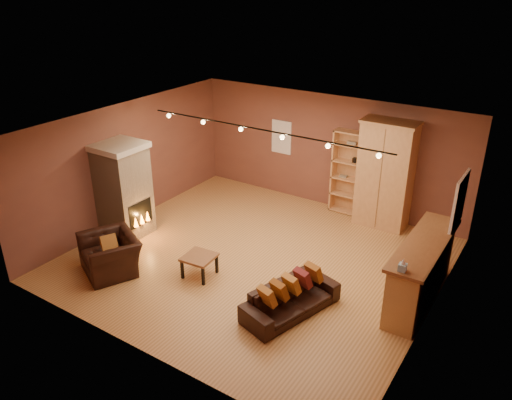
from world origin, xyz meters
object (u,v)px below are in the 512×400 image
Objects in this scene: bookcase at (350,172)px; fireplace at (124,190)px; armchair at (110,249)px; loveseat at (291,294)px; armoire at (385,174)px; coffee_table at (199,259)px; bar_counter at (421,271)px.

fireplace is at bearing -134.76° from bookcase.
loveseat is at bearing 37.94° from armchair.
armoire is 1.32× the size of loveseat.
armchair reaches higher than loveseat.
bookcase is 1.53× the size of armchair.
coffee_table is at bearing -11.22° from fireplace.
loveseat is at bearing -91.67° from armoire.
bar_counter is at bearing 49.56° from armchair.
bookcase is 1.09× the size of loveseat.
bar_counter is at bearing -46.74° from bookcase.
fireplace reaches higher than armchair.
bookcase is at bearing 27.22° from loveseat.
armoire is 4.00× the size of coffee_table.
coffee_table is (1.57, 0.81, -0.13)m from armchair.
coffee_table is (-3.78, -1.54, -0.23)m from bar_counter.
armchair reaches higher than coffee_table.
bar_counter is 5.84m from armchair.
armoire is at bearing -12.78° from bookcase.
bookcase is 0.83× the size of armoire.
armchair is at bearing -55.42° from fireplace.
bookcase reaches higher than bar_counter.
coffee_table is at bearing -118.29° from armoire.
bookcase is 4.39m from loveseat.
bookcase is 5.80m from armchair.
armoire is (4.63, 3.53, 0.19)m from fireplace.
bookcase reaches higher than armchair.
armoire is at bearing 78.17° from armchair.
loveseat is at bearing -1.01° from coffee_table.
fireplace reaches higher than bar_counter.
armoire is at bearing 123.04° from bar_counter.
coffee_table is at bearing -106.43° from bookcase.
bookcase is 4.46m from coffee_table.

